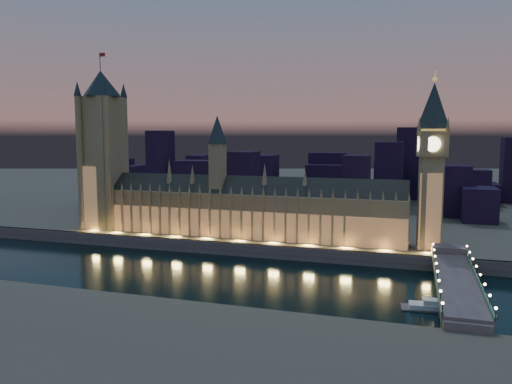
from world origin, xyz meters
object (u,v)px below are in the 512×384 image
(victoria_tower, at_px, (103,142))
(river_boat, at_px, (447,307))
(palace_of_westminster, at_px, (245,208))
(westminster_bridge, at_px, (455,285))
(elizabeth_tower, at_px, (432,151))

(victoria_tower, relative_size, river_boat, 3.22)
(palace_of_westminster, height_order, victoria_tower, victoria_tower)
(victoria_tower, xyz_separation_m, westminster_bridge, (228.16, -65.38, -62.42))
(victoria_tower, distance_m, westminster_bridge, 245.41)
(elizabeth_tower, bearing_deg, river_boat, -86.01)
(palace_of_westminster, bearing_deg, westminster_bridge, -28.01)
(palace_of_westminster, relative_size, westminster_bridge, 1.79)
(victoria_tower, xyz_separation_m, elizabeth_tower, (218.00, -0.00, -4.18))
(palace_of_westminster, xyz_separation_m, river_boat, (118.32, -84.83, -24.81))
(river_boat, bearing_deg, victoria_tower, 159.21)
(river_boat, bearing_deg, elizabeth_tower, 93.99)
(westminster_bridge, bearing_deg, palace_of_westminster, 151.99)
(palace_of_westminster, height_order, elizabeth_tower, elizabeth_tower)
(elizabeth_tower, height_order, westminster_bridge, elizabeth_tower)
(westminster_bridge, bearing_deg, victoria_tower, 164.01)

